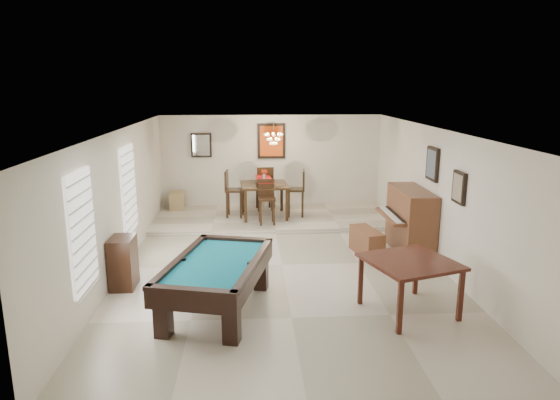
{
  "coord_description": "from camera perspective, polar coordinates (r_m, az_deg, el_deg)",
  "views": [
    {
      "loc": [
        -0.59,
        -9.1,
        3.42
      ],
      "look_at": [
        0.0,
        0.6,
        1.15
      ],
      "focal_mm": 32.0,
      "sensor_mm": 36.0,
      "label": 1
    }
  ],
  "objects": [
    {
      "name": "ceiling",
      "position": [
        9.16,
        0.23,
        8.0
      ],
      "size": [
        6.0,
        9.0,
        0.04
      ],
      "primitive_type": "cube",
      "color": "white",
      "rests_on": "wall_back"
    },
    {
      "name": "dining_chair_north",
      "position": [
        13.32,
        -1.81,
        1.39
      ],
      "size": [
        0.49,
        0.49,
        1.18
      ],
      "primitive_type": null,
      "rotation": [
        0.0,
        0.0,
        3.27
      ],
      "color": "black",
      "rests_on": "dining_step"
    },
    {
      "name": "back_painting",
      "position": [
        13.66,
        -1.0,
        6.76
      ],
      "size": [
        0.75,
        0.06,
        0.95
      ],
      "primitive_type": "cube",
      "color": "#D84C14",
      "rests_on": "wall_back"
    },
    {
      "name": "corner_bench",
      "position": [
        13.74,
        -11.69,
        -0.05
      ],
      "size": [
        0.46,
        0.55,
        0.46
      ],
      "primitive_type": "cube",
      "rotation": [
        0.0,
        0.0,
        0.11
      ],
      "color": "tan",
      "rests_on": "dining_step"
    },
    {
      "name": "square_table",
      "position": [
        7.94,
        14.51,
        -9.52
      ],
      "size": [
        1.53,
        1.53,
        0.84
      ],
      "primitive_type": null,
      "rotation": [
        0.0,
        0.0,
        0.32
      ],
      "color": "#38150E",
      "rests_on": "ground_plane"
    },
    {
      "name": "dining_table",
      "position": [
        12.63,
        -1.8,
        0.25
      ],
      "size": [
        1.24,
        1.24,
        0.96
      ],
      "primitive_type": null,
      "rotation": [
        0.0,
        0.0,
        0.07
      ],
      "color": "black",
      "rests_on": "dining_step"
    },
    {
      "name": "right_picture_upper",
      "position": [
        10.17,
        17.04,
        3.97
      ],
      "size": [
        0.06,
        0.55,
        0.65
      ],
      "primitive_type": "cube",
      "color": "slate",
      "rests_on": "wall_right"
    },
    {
      "name": "chandelier",
      "position": [
        12.38,
        -0.74,
        7.49
      ],
      "size": [
        0.44,
        0.44,
        0.6
      ],
      "primitive_type": null,
      "color": "#FFE5B2",
      "rests_on": "ceiling"
    },
    {
      "name": "ground_plane",
      "position": [
        9.75,
        0.22,
        -7.46
      ],
      "size": [
        6.0,
        9.0,
        0.02
      ],
      "primitive_type": "cube",
      "color": "beige"
    },
    {
      "name": "wall_back",
      "position": [
        13.78,
        -0.99,
        4.29
      ],
      "size": [
        6.0,
        0.04,
        2.6
      ],
      "primitive_type": "cube",
      "color": "silver",
      "rests_on": "ground_plane"
    },
    {
      "name": "apothecary_chest",
      "position": [
        9.0,
        -17.48,
        -6.82
      ],
      "size": [
        0.39,
        0.59,
        0.89
      ],
      "primitive_type": "cube",
      "color": "black",
      "rests_on": "ground_plane"
    },
    {
      "name": "wall_front",
      "position": [
        5.1,
        3.57,
        -11.44
      ],
      "size": [
        6.0,
        0.04,
        2.6
      ],
      "primitive_type": "cube",
      "color": "silver",
      "rests_on": "ground_plane"
    },
    {
      "name": "upright_piano",
      "position": [
        10.55,
        13.87,
        -2.38
      ],
      "size": [
        0.9,
        1.6,
        1.33
      ],
      "primitive_type": null,
      "color": "brown",
      "rests_on": "ground_plane"
    },
    {
      "name": "window_left_front",
      "position": [
        7.58,
        -21.67,
        -3.28
      ],
      "size": [
        0.06,
        1.0,
        1.7
      ],
      "primitive_type": "cube",
      "color": "white",
      "rests_on": "wall_left"
    },
    {
      "name": "dining_chair_south",
      "position": [
        11.94,
        -1.51,
        -0.25
      ],
      "size": [
        0.42,
        0.42,
        1.07
      ],
      "primitive_type": null,
      "rotation": [
        0.0,
        0.0,
        0.05
      ],
      "color": "black",
      "rests_on": "dining_step"
    },
    {
      "name": "wall_left",
      "position": [
        9.65,
        -17.84,
        -0.19
      ],
      "size": [
        0.04,
        9.0,
        2.6
      ],
      "primitive_type": "cube",
      "color": "silver",
      "rests_on": "ground_plane"
    },
    {
      "name": "pool_table",
      "position": [
        7.82,
        -7.21,
        -9.76
      ],
      "size": [
        1.79,
        2.58,
        0.78
      ],
      "primitive_type": null,
      "rotation": [
        0.0,
        0.0,
        -0.24
      ],
      "color": "black",
      "rests_on": "ground_plane"
    },
    {
      "name": "back_mirror",
      "position": [
        13.72,
        -8.99,
        6.21
      ],
      "size": [
        0.55,
        0.06,
        0.65
      ],
      "primitive_type": "cube",
      "color": "white",
      "rests_on": "wall_back"
    },
    {
      "name": "flower_vase",
      "position": [
        12.51,
        -1.82,
        2.97
      ],
      "size": [
        0.17,
        0.17,
        0.26
      ],
      "primitive_type": null,
      "rotation": [
        0.0,
        0.0,
        -0.12
      ],
      "color": "red",
      "rests_on": "dining_table"
    },
    {
      "name": "wall_right",
      "position": [
        10.02,
        17.62,
        0.29
      ],
      "size": [
        0.04,
        9.0,
        2.6
      ],
      "primitive_type": "cube",
      "color": "silver",
      "rests_on": "ground_plane"
    },
    {
      "name": "right_picture_lower",
      "position": [
        9.02,
        19.8,
        1.36
      ],
      "size": [
        0.06,
        0.45,
        0.55
      ],
      "primitive_type": "cube",
      "color": "gray",
      "rests_on": "wall_right"
    },
    {
      "name": "window_left_rear",
      "position": [
        10.19,
        -16.91,
        1.14
      ],
      "size": [
        0.06,
        1.0,
        1.7
      ],
      "primitive_type": "cube",
      "color": "white",
      "rests_on": "wall_left"
    },
    {
      "name": "dining_chair_west",
      "position": [
        12.65,
        -5.23,
        0.71
      ],
      "size": [
        0.47,
        0.47,
        1.18
      ],
      "primitive_type": null,
      "rotation": [
        0.0,
        0.0,
        1.49
      ],
      "color": "black",
      "rests_on": "dining_step"
    },
    {
      "name": "piano_bench",
      "position": [
        10.39,
        9.87,
        -4.74
      ],
      "size": [
        0.56,
        1.01,
        0.53
      ],
      "primitive_type": "cube",
      "rotation": [
        0.0,
        0.0,
        0.21
      ],
      "color": "brown",
      "rests_on": "ground_plane"
    },
    {
      "name": "dining_chair_east",
      "position": [
        12.66,
        1.81,
        0.78
      ],
      "size": [
        0.48,
        0.48,
        1.18
      ],
      "primitive_type": null,
      "rotation": [
        0.0,
        0.0,
        -1.67
      ],
      "color": "black",
      "rests_on": "dining_step"
    },
    {
      "name": "dining_step",
      "position": [
        12.82,
        -0.72,
        -2.05
      ],
      "size": [
        6.0,
        2.5,
        0.12
      ],
      "primitive_type": "cube",
      "color": "beige",
      "rests_on": "ground_plane"
    }
  ]
}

